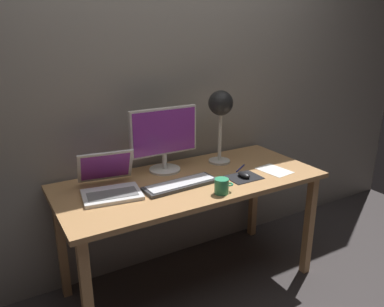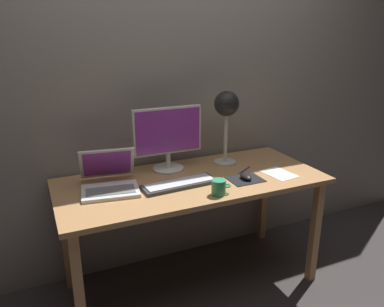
{
  "view_description": "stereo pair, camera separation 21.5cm",
  "coord_description": "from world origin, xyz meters",
  "px_view_note": "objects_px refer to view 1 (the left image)",
  "views": [
    {
      "loc": [
        -1.05,
        -1.82,
        1.6
      ],
      "look_at": [
        -0.02,
        -0.05,
        0.92
      ],
      "focal_mm": 35.04,
      "sensor_mm": 36.0,
      "label": 1
    },
    {
      "loc": [
        -0.86,
        -1.91,
        1.6
      ],
      "look_at": [
        -0.02,
        -0.05,
        0.92
      ],
      "focal_mm": 35.04,
      "sensor_mm": 36.0,
      "label": 2
    }
  ],
  "objects_px": {
    "desk_lamp": "(221,108)",
    "pen": "(240,168)",
    "coffee_mug": "(222,186)",
    "mouse": "(244,175)",
    "keyboard_main": "(180,184)",
    "monitor": "(164,137)",
    "laptop": "(109,181)"
  },
  "relations": [
    {
      "from": "desk_lamp",
      "to": "pen",
      "type": "height_order",
      "value": "desk_lamp"
    },
    {
      "from": "coffee_mug",
      "to": "mouse",
      "type": "bearing_deg",
      "value": 26.05
    },
    {
      "from": "keyboard_main",
      "to": "mouse",
      "type": "distance_m",
      "value": 0.41
    },
    {
      "from": "mouse",
      "to": "coffee_mug",
      "type": "height_order",
      "value": "coffee_mug"
    },
    {
      "from": "monitor",
      "to": "laptop",
      "type": "height_order",
      "value": "monitor"
    },
    {
      "from": "keyboard_main",
      "to": "coffee_mug",
      "type": "distance_m",
      "value": 0.25
    },
    {
      "from": "monitor",
      "to": "coffee_mug",
      "type": "distance_m",
      "value": 0.52
    },
    {
      "from": "monitor",
      "to": "mouse",
      "type": "height_order",
      "value": "monitor"
    },
    {
      "from": "keyboard_main",
      "to": "monitor",
      "type": "bearing_deg",
      "value": 82.97
    },
    {
      "from": "keyboard_main",
      "to": "laptop",
      "type": "height_order",
      "value": "laptop"
    },
    {
      "from": "keyboard_main",
      "to": "coffee_mug",
      "type": "xyz_separation_m",
      "value": [
        0.15,
        -0.2,
        0.03
      ]
    },
    {
      "from": "monitor",
      "to": "mouse",
      "type": "bearing_deg",
      "value": -43.71
    },
    {
      "from": "monitor",
      "to": "keyboard_main",
      "type": "relative_size",
      "value": 0.99
    },
    {
      "from": "desk_lamp",
      "to": "keyboard_main",
      "type": "bearing_deg",
      "value": -151.5
    },
    {
      "from": "desk_lamp",
      "to": "coffee_mug",
      "type": "relative_size",
      "value": 4.28
    },
    {
      "from": "laptop",
      "to": "coffee_mug",
      "type": "relative_size",
      "value": 3.34
    },
    {
      "from": "keyboard_main",
      "to": "desk_lamp",
      "type": "bearing_deg",
      "value": 28.5
    },
    {
      "from": "keyboard_main",
      "to": "pen",
      "type": "xyz_separation_m",
      "value": [
        0.47,
        0.06,
        -0.01
      ]
    },
    {
      "from": "desk_lamp",
      "to": "coffee_mug",
      "type": "bearing_deg",
      "value": -122.62
    },
    {
      "from": "keyboard_main",
      "to": "mouse",
      "type": "height_order",
      "value": "mouse"
    },
    {
      "from": "monitor",
      "to": "keyboard_main",
      "type": "distance_m",
      "value": 0.35
    },
    {
      "from": "desk_lamp",
      "to": "mouse",
      "type": "bearing_deg",
      "value": -95.17
    },
    {
      "from": "laptop",
      "to": "keyboard_main",
      "type": "bearing_deg",
      "value": -20.73
    },
    {
      "from": "keyboard_main",
      "to": "pen",
      "type": "bearing_deg",
      "value": 6.88
    },
    {
      "from": "mouse",
      "to": "coffee_mug",
      "type": "bearing_deg",
      "value": -153.95
    },
    {
      "from": "laptop",
      "to": "mouse",
      "type": "height_order",
      "value": "laptop"
    },
    {
      "from": "monitor",
      "to": "desk_lamp",
      "type": "distance_m",
      "value": 0.42
    },
    {
      "from": "desk_lamp",
      "to": "mouse",
      "type": "height_order",
      "value": "desk_lamp"
    },
    {
      "from": "laptop",
      "to": "mouse",
      "type": "bearing_deg",
      "value": -15.86
    },
    {
      "from": "coffee_mug",
      "to": "keyboard_main",
      "type": "bearing_deg",
      "value": 127.24
    },
    {
      "from": "pen",
      "to": "desk_lamp",
      "type": "bearing_deg",
      "value": 104.89
    },
    {
      "from": "monitor",
      "to": "laptop",
      "type": "relative_size",
      "value": 1.17
    }
  ]
}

